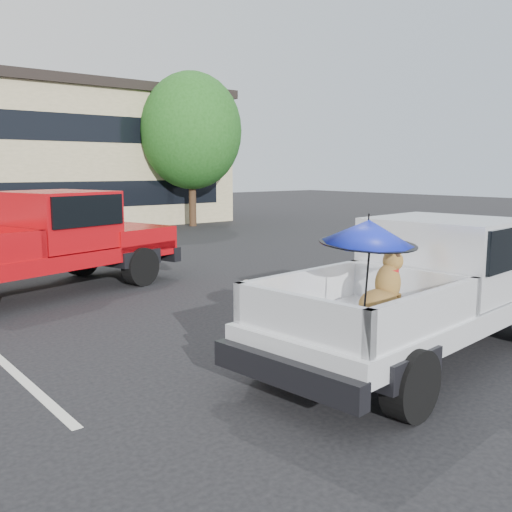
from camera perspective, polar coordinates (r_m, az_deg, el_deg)
The scene contains 7 objects.
ground at distance 8.01m, azimuth 1.79°, elevation -9.87°, with size 90.00×90.00×0.00m, color black.
stripe_left at distance 8.38m, azimuth -23.87°, elevation -9.76°, with size 0.12×5.00×0.01m, color silver.
stripe_right at distance 11.40m, azimuth 6.64°, elevation -4.28°, with size 0.12×5.00×0.01m, color silver.
tree_right at distance 25.90m, azimuth -6.48°, elevation 12.31°, with size 4.46×4.46×6.78m.
tree_back at distance 31.75m, azimuth -19.19°, elevation 11.58°, with size 4.68×4.68×7.11m.
silver_pickup at distance 8.22m, azimuth 17.38°, elevation -2.21°, with size 5.86×2.55×2.06m.
red_pickup at distance 12.56m, azimuth -19.92°, elevation 1.75°, with size 6.71×3.77×2.10m.
Camera 1 is at (-4.98, -5.74, 2.55)m, focal length 40.00 mm.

